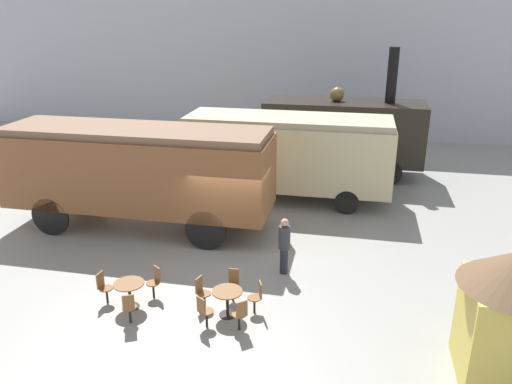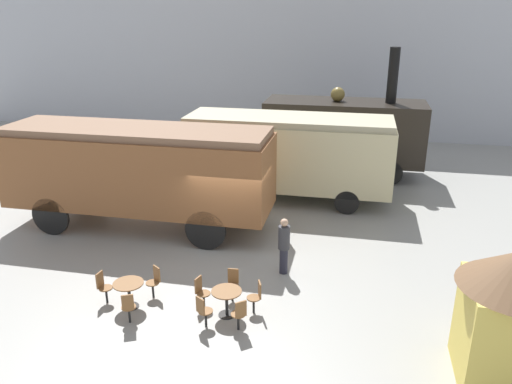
{
  "view_description": "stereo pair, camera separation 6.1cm",
  "coord_description": "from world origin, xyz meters",
  "px_view_note": "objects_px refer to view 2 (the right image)",
  "views": [
    {
      "loc": [
        3.76,
        -14.18,
        7.3
      ],
      "look_at": [
        0.62,
        1.0,
        1.6
      ],
      "focal_mm": 35.0,
      "sensor_mm": 36.0,
      "label": 1
    },
    {
      "loc": [
        3.82,
        -14.16,
        7.3
      ],
      "look_at": [
        0.62,
        1.0,
        1.6
      ],
      "focal_mm": 35.0,
      "sensor_mm": 36.0,
      "label": 2
    }
  ],
  "objects_px": {
    "passenger_coach_vintage": "(288,151)",
    "visitor_person": "(284,244)",
    "passenger_coach_wooden": "(138,167)",
    "cafe_chair_0": "(103,285)",
    "cafe_table_near": "(129,289)",
    "cafe_table_mid": "(227,297)",
    "steam_locomotive": "(344,130)"
  },
  "relations": [
    {
      "from": "steam_locomotive",
      "to": "passenger_coach_vintage",
      "type": "distance_m",
      "value": 4.21
    },
    {
      "from": "cafe_table_mid",
      "to": "steam_locomotive",
      "type": "bearing_deg",
      "value": 79.56
    },
    {
      "from": "cafe_table_mid",
      "to": "cafe_table_near",
      "type": "bearing_deg",
      "value": -176.34
    },
    {
      "from": "passenger_coach_vintage",
      "to": "visitor_person",
      "type": "xyz_separation_m",
      "value": [
        0.82,
        -6.21,
        -1.03
      ]
    },
    {
      "from": "cafe_table_mid",
      "to": "cafe_chair_0",
      "type": "height_order",
      "value": "cafe_chair_0"
    },
    {
      "from": "visitor_person",
      "to": "cafe_chair_0",
      "type": "bearing_deg",
      "value": -150.06
    },
    {
      "from": "passenger_coach_wooden",
      "to": "cafe_chair_0",
      "type": "height_order",
      "value": "passenger_coach_wooden"
    },
    {
      "from": "passenger_coach_vintage",
      "to": "cafe_table_mid",
      "type": "xyz_separation_m",
      "value": [
        -0.24,
        -8.64,
        -1.43
      ]
    },
    {
      "from": "cafe_table_near",
      "to": "cafe_table_mid",
      "type": "xyz_separation_m",
      "value": [
        2.56,
        0.16,
        -0.01
      ]
    },
    {
      "from": "cafe_table_near",
      "to": "cafe_chair_0",
      "type": "distance_m",
      "value": 0.77
    },
    {
      "from": "passenger_coach_wooden",
      "to": "visitor_person",
      "type": "height_order",
      "value": "passenger_coach_wooden"
    },
    {
      "from": "passenger_coach_vintage",
      "to": "cafe_table_near",
      "type": "relative_size",
      "value": 10.36
    },
    {
      "from": "passenger_coach_wooden",
      "to": "cafe_table_mid",
      "type": "relative_size",
      "value": 11.89
    },
    {
      "from": "cafe_table_near",
      "to": "passenger_coach_wooden",
      "type": "bearing_deg",
      "value": 110.41
    },
    {
      "from": "steam_locomotive",
      "to": "passenger_coach_wooden",
      "type": "relative_size",
      "value": 0.78
    },
    {
      "from": "cafe_table_mid",
      "to": "visitor_person",
      "type": "bearing_deg",
      "value": 66.45
    },
    {
      "from": "passenger_coach_wooden",
      "to": "cafe_table_near",
      "type": "relative_size",
      "value": 11.63
    },
    {
      "from": "cafe_table_near",
      "to": "visitor_person",
      "type": "height_order",
      "value": "visitor_person"
    },
    {
      "from": "steam_locomotive",
      "to": "cafe_chair_0",
      "type": "distance_m",
      "value": 13.71
    },
    {
      "from": "cafe_table_mid",
      "to": "passenger_coach_vintage",
      "type": "bearing_deg",
      "value": 88.42
    },
    {
      "from": "steam_locomotive",
      "to": "visitor_person",
      "type": "relative_size",
      "value": 4.15
    },
    {
      "from": "cafe_table_near",
      "to": "visitor_person",
      "type": "bearing_deg",
      "value": 35.66
    },
    {
      "from": "cafe_table_near",
      "to": "cafe_table_mid",
      "type": "relative_size",
      "value": 1.02
    },
    {
      "from": "passenger_coach_vintage",
      "to": "passenger_coach_wooden",
      "type": "relative_size",
      "value": 0.89
    },
    {
      "from": "passenger_coach_vintage",
      "to": "passenger_coach_wooden",
      "type": "bearing_deg",
      "value": -139.4
    },
    {
      "from": "steam_locomotive",
      "to": "cafe_table_mid",
      "type": "bearing_deg",
      "value": -100.44
    },
    {
      "from": "passenger_coach_wooden",
      "to": "cafe_table_mid",
      "type": "bearing_deg",
      "value": -47.06
    },
    {
      "from": "passenger_coach_vintage",
      "to": "steam_locomotive",
      "type": "bearing_deg",
      "value": 61.12
    },
    {
      "from": "visitor_person",
      "to": "steam_locomotive",
      "type": "bearing_deg",
      "value": 83.03
    },
    {
      "from": "cafe_table_near",
      "to": "visitor_person",
      "type": "xyz_separation_m",
      "value": [
        3.62,
        2.6,
        0.39
      ]
    },
    {
      "from": "passenger_coach_vintage",
      "to": "cafe_chair_0",
      "type": "relative_size",
      "value": 9.38
    },
    {
      "from": "steam_locomotive",
      "to": "visitor_person",
      "type": "height_order",
      "value": "steam_locomotive"
    }
  ]
}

